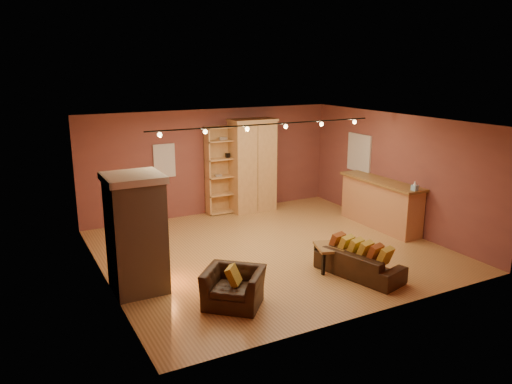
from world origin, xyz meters
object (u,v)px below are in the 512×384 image
fireplace (137,233)px  loveseat (359,258)px  coffee_table (333,249)px  bar_counter (380,203)px  armoire (252,165)px  bookcase (223,169)px  armchair (234,281)px

fireplace → loveseat: 4.16m
coffee_table → fireplace: bearing=166.8°
loveseat → bar_counter: bearing=-63.3°
armoire → bar_counter: (2.13, -2.77, -0.67)m
bookcase → loveseat: (0.57, -5.09, -0.84)m
bookcase → bar_counter: 4.21m
bookcase → armoire: size_ratio=0.93×
bar_counter → loveseat: (-2.37, -2.12, -0.24)m
armchair → coffee_table: (2.38, 0.47, -0.01)m
loveseat → armchair: size_ratio=1.58×
bookcase → armchair: 5.50m
armchair → fireplace: bearing=174.9°
loveseat → coffee_table: bearing=10.7°
armoire → armchair: armoire is taller
bar_counter → armchair: size_ratio=2.20×
bookcase → fireplace: bearing=-131.6°
armoire → bar_counter: 3.56m
loveseat → fireplace: bearing=55.5°
bookcase → armoire: armoire is taller
coffee_table → bookcase: bearing=94.0°
bar_counter → armchair: bar_counter is taller
bookcase → armchair: bookcase is taller
armoire → coffee_table: size_ratio=3.12×
bookcase → coffee_table: size_ratio=2.91×
bookcase → bar_counter: size_ratio=0.95×
bookcase → coffee_table: bookcase is taller
armoire → coffee_table: 4.49m
bookcase → loveseat: 5.19m
fireplace → coffee_table: size_ratio=2.62×
loveseat → armchair: (-2.63, 0.04, 0.06)m
armchair → loveseat: bearing=40.6°
armchair → coffee_table: 2.42m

